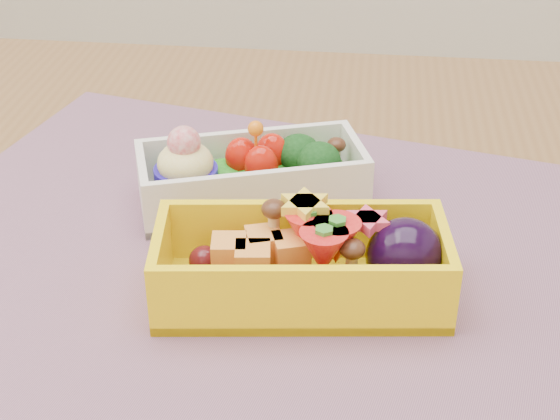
# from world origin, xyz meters

# --- Properties ---
(table) EXTENTS (1.20, 0.80, 0.75)m
(table) POSITION_xyz_m (0.00, 0.00, 0.65)
(table) COLOR brown
(table) RESTS_ON ground
(placemat) EXTENTS (0.65, 0.55, 0.00)m
(placemat) POSITION_xyz_m (-0.00, -0.03, 0.75)
(placemat) COLOR #865C6D
(placemat) RESTS_ON table
(bento_white) EXTENTS (0.19, 0.13, 0.07)m
(bento_white) POSITION_xyz_m (-0.03, 0.04, 0.78)
(bento_white) COLOR white
(bento_white) RESTS_ON placemat
(bento_yellow) EXTENTS (0.20, 0.11, 0.07)m
(bento_yellow) POSITION_xyz_m (0.03, -0.08, 0.78)
(bento_yellow) COLOR yellow
(bento_yellow) RESTS_ON placemat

